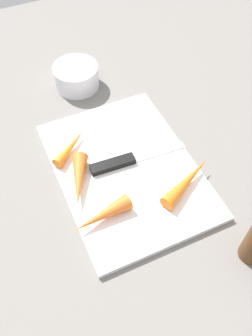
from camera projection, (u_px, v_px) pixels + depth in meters
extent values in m
plane|color=slate|center=(126.00, 172.00, 0.73)|extent=(1.40, 1.40, 0.00)
cube|color=white|center=(126.00, 170.00, 0.72)|extent=(0.36, 0.26, 0.01)
cube|color=#B7B7BC|center=(159.00, 152.00, 0.74)|extent=(0.02, 0.11, 0.00)
cube|color=black|center=(113.00, 164.00, 0.71)|extent=(0.03, 0.09, 0.01)
cone|color=orange|center=(78.00, 179.00, 0.68)|extent=(0.11, 0.07, 0.03)
cone|color=orange|center=(102.00, 216.00, 0.64)|extent=(0.04, 0.11, 0.03)
cone|color=orange|center=(70.00, 147.00, 0.73)|extent=(0.08, 0.09, 0.02)
cone|color=orange|center=(187.00, 181.00, 0.68)|extent=(0.08, 0.13, 0.03)
cylinder|color=silver|center=(75.00, 77.00, 0.86)|extent=(0.11, 0.11, 0.05)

